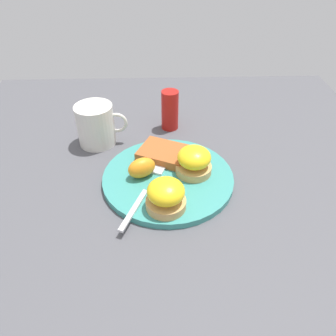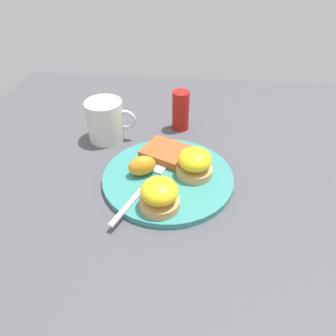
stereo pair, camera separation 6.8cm
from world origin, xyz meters
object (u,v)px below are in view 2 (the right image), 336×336
object	(u,v)px
sandwich_benedict_left	(159,195)
orange_wedge	(142,167)
condiment_bottle	(181,111)
hashbrown_patty	(168,153)
fork	(145,186)
sandwich_benedict_right	(195,163)
cup	(106,121)

from	to	relation	value
sandwich_benedict_left	orange_wedge	size ratio (longest dim) A/B	1.28
sandwich_benedict_left	condiment_bottle	size ratio (longest dim) A/B	0.74
orange_wedge	condiment_bottle	distance (m)	0.23
hashbrown_patty	fork	bearing A→B (deg)	-108.68
hashbrown_patty	condiment_bottle	distance (m)	0.16
sandwich_benedict_right	fork	world-z (taller)	sandwich_benedict_right
sandwich_benedict_right	orange_wedge	distance (m)	0.11
sandwich_benedict_right	cup	world-z (taller)	cup
condiment_bottle	sandwich_benedict_left	bearing A→B (deg)	-93.56
sandwich_benedict_left	orange_wedge	world-z (taller)	sandwich_benedict_left
sandwich_benedict_right	hashbrown_patty	distance (m)	0.09
sandwich_benedict_right	hashbrown_patty	bearing A→B (deg)	137.06
orange_wedge	sandwich_benedict_right	bearing A→B (deg)	6.69
cup	condiment_bottle	size ratio (longest dim) A/B	1.18
fork	condiment_bottle	distance (m)	0.27
cup	hashbrown_patty	bearing A→B (deg)	-27.82
hashbrown_patty	fork	size ratio (longest dim) A/B	0.53
sandwich_benedict_left	sandwich_benedict_right	world-z (taller)	same
sandwich_benedict_left	cup	size ratio (longest dim) A/B	0.63
sandwich_benedict_right	cup	size ratio (longest dim) A/B	0.63
cup	condiment_bottle	bearing A→B (deg)	20.04
hashbrown_patty	orange_wedge	bearing A→B (deg)	-124.44
sandwich_benedict_left	orange_wedge	xyz separation A→B (m)	(-0.05, 0.09, -0.01)
hashbrown_patty	condiment_bottle	xyz separation A→B (m)	(0.02, 0.15, 0.03)
hashbrown_patty	fork	world-z (taller)	hashbrown_patty
hashbrown_patty	condiment_bottle	world-z (taller)	condiment_bottle
orange_wedge	cup	distance (m)	0.19
sandwich_benedict_left	hashbrown_patty	world-z (taller)	sandwich_benedict_left
hashbrown_patty	sandwich_benedict_left	bearing A→B (deg)	-90.15
sandwich_benedict_right	hashbrown_patty	size ratio (longest dim) A/B	0.71
sandwich_benedict_right	sandwich_benedict_left	bearing A→B (deg)	-121.06
sandwich_benedict_left	orange_wedge	distance (m)	0.10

